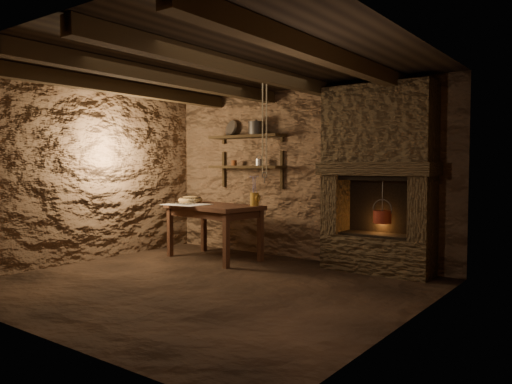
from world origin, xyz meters
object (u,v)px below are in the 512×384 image
Objects in this scene: work_table at (214,230)px; red_pot at (382,216)px; iron_stockpot at (256,129)px; wooden_bowl at (190,200)px; stoneware_jug at (255,193)px.

red_pot is (2.29, 0.50, 0.30)m from work_table.
iron_stockpot reaches higher than work_table.
red_pot reaches higher than wooden_bowl.
work_table is at bearing -4.60° from wooden_bowl.
work_table is 3.42× the size of stoneware_jug.
wooden_bowl is 1.43m from iron_stockpot.
stoneware_jug is at bearing -55.74° from iron_stockpot.
iron_stockpot is (0.78, 0.58, 1.05)m from wooden_bowl.
wooden_bowl is (-1.08, -0.14, -0.14)m from stoneware_jug.
stoneware_jug is at bearing 24.80° from work_table.
stoneware_jug is 1.75m from red_pot.
stoneware_jug is at bearing 7.40° from wooden_bowl.
work_table is at bearing -167.78° from red_pot.
wooden_bowl is 2.82m from red_pot.
red_pot is at bearing 9.30° from wooden_bowl.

